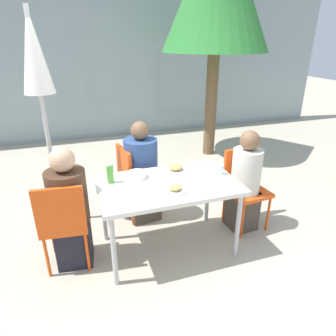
{
  "coord_description": "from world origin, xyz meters",
  "views": [
    {
      "loc": [
        -0.78,
        -2.35,
        1.96
      ],
      "look_at": [
        0.0,
        0.0,
        0.88
      ],
      "focal_mm": 32.0,
      "sensor_mm": 36.0,
      "label": 1
    }
  ],
  "objects_px": {
    "person_left": "(70,212)",
    "salad_bowl": "(137,175)",
    "person_far": "(142,175)",
    "chair_right": "(244,182)",
    "closed_umbrella": "(37,72)",
    "bottle": "(110,174)",
    "drinking_cup": "(219,169)",
    "chair_far": "(133,177)",
    "chair_left": "(64,220)",
    "person_right": "(245,184)"
  },
  "relations": [
    {
      "from": "closed_umbrella",
      "to": "salad_bowl",
      "type": "height_order",
      "value": "closed_umbrella"
    },
    {
      "from": "chair_far",
      "to": "drinking_cup",
      "type": "xyz_separation_m",
      "value": [
        0.73,
        -0.65,
        0.27
      ]
    },
    {
      "from": "closed_umbrella",
      "to": "bottle",
      "type": "xyz_separation_m",
      "value": [
        0.53,
        -0.69,
        -0.84
      ]
    },
    {
      "from": "closed_umbrella",
      "to": "salad_bowl",
      "type": "xyz_separation_m",
      "value": [
        0.78,
        -0.66,
        -0.9
      ]
    },
    {
      "from": "chair_right",
      "to": "person_right",
      "type": "height_order",
      "value": "person_right"
    },
    {
      "from": "person_far",
      "to": "person_left",
      "type": "bearing_deg",
      "value": -64.19
    },
    {
      "from": "chair_far",
      "to": "drinking_cup",
      "type": "distance_m",
      "value": 1.01
    },
    {
      "from": "chair_far",
      "to": "closed_umbrella",
      "type": "relative_size",
      "value": 0.39
    },
    {
      "from": "person_left",
      "to": "drinking_cup",
      "type": "relative_size",
      "value": 10.77
    },
    {
      "from": "chair_right",
      "to": "person_left",
      "type": "bearing_deg",
      "value": -3.21
    },
    {
      "from": "chair_left",
      "to": "bottle",
      "type": "height_order",
      "value": "bottle"
    },
    {
      "from": "bottle",
      "to": "drinking_cup",
      "type": "distance_m",
      "value": 1.05
    },
    {
      "from": "chair_far",
      "to": "closed_umbrella",
      "type": "height_order",
      "value": "closed_umbrella"
    },
    {
      "from": "person_right",
      "to": "closed_umbrella",
      "type": "xyz_separation_m",
      "value": [
        -1.92,
        0.77,
        1.12
      ]
    },
    {
      "from": "person_left",
      "to": "bottle",
      "type": "bearing_deg",
      "value": 17.57
    },
    {
      "from": "person_far",
      "to": "closed_umbrella",
      "type": "relative_size",
      "value": 0.52
    },
    {
      "from": "chair_far",
      "to": "person_far",
      "type": "distance_m",
      "value": 0.1
    },
    {
      "from": "closed_umbrella",
      "to": "bottle",
      "type": "relative_size",
      "value": 11.83
    },
    {
      "from": "chair_right",
      "to": "person_far",
      "type": "height_order",
      "value": "person_far"
    },
    {
      "from": "chair_far",
      "to": "salad_bowl",
      "type": "distance_m",
      "value": 0.54
    },
    {
      "from": "chair_right",
      "to": "closed_umbrella",
      "type": "bearing_deg",
      "value": -25.15
    },
    {
      "from": "person_far",
      "to": "closed_umbrella",
      "type": "xyz_separation_m",
      "value": [
        -0.93,
        0.22,
        1.12
      ]
    },
    {
      "from": "person_far",
      "to": "closed_umbrella",
      "type": "height_order",
      "value": "closed_umbrella"
    },
    {
      "from": "bottle",
      "to": "drinking_cup",
      "type": "relative_size",
      "value": 1.78
    },
    {
      "from": "chair_left",
      "to": "chair_far",
      "type": "xyz_separation_m",
      "value": [
        0.76,
        0.66,
        0.0
      ]
    },
    {
      "from": "person_left",
      "to": "closed_umbrella",
      "type": "height_order",
      "value": "closed_umbrella"
    },
    {
      "from": "person_far",
      "to": "drinking_cup",
      "type": "height_order",
      "value": "person_far"
    },
    {
      "from": "person_left",
      "to": "chair_far",
      "type": "bearing_deg",
      "value": 45.85
    },
    {
      "from": "bottle",
      "to": "salad_bowl",
      "type": "xyz_separation_m",
      "value": [
        0.25,
        0.03,
        -0.06
      ]
    },
    {
      "from": "chair_right",
      "to": "bottle",
      "type": "relative_size",
      "value": 4.61
    },
    {
      "from": "person_right",
      "to": "bottle",
      "type": "relative_size",
      "value": 5.93
    },
    {
      "from": "person_right",
      "to": "person_far",
      "type": "bearing_deg",
      "value": -34.86
    },
    {
      "from": "bottle",
      "to": "drinking_cup",
      "type": "bearing_deg",
      "value": -7.94
    },
    {
      "from": "person_left",
      "to": "person_right",
      "type": "height_order",
      "value": "person_left"
    },
    {
      "from": "bottle",
      "to": "drinking_cup",
      "type": "height_order",
      "value": "bottle"
    },
    {
      "from": "chair_right",
      "to": "chair_far",
      "type": "xyz_separation_m",
      "value": [
        -1.12,
        0.5,
        0.0
      ]
    },
    {
      "from": "chair_left",
      "to": "drinking_cup",
      "type": "relative_size",
      "value": 8.2
    },
    {
      "from": "closed_umbrella",
      "to": "chair_far",
      "type": "bearing_deg",
      "value": -12.5
    },
    {
      "from": "closed_umbrella",
      "to": "chair_right",
      "type": "bearing_deg",
      "value": -19.4
    },
    {
      "from": "chair_right",
      "to": "person_far",
      "type": "relative_size",
      "value": 0.75
    },
    {
      "from": "chair_left",
      "to": "chair_far",
      "type": "relative_size",
      "value": 1.0
    },
    {
      "from": "person_far",
      "to": "drinking_cup",
      "type": "relative_size",
      "value": 10.91
    },
    {
      "from": "chair_right",
      "to": "chair_far",
      "type": "height_order",
      "value": "same"
    },
    {
      "from": "chair_far",
      "to": "drinking_cup",
      "type": "height_order",
      "value": "chair_far"
    },
    {
      "from": "person_right",
      "to": "person_left",
      "type": "bearing_deg",
      "value": -5.88
    },
    {
      "from": "person_left",
      "to": "chair_right",
      "type": "bearing_deg",
      "value": 8.55
    },
    {
      "from": "person_far",
      "to": "bottle",
      "type": "xyz_separation_m",
      "value": [
        -0.4,
        -0.47,
        0.28
      ]
    },
    {
      "from": "person_left",
      "to": "salad_bowl",
      "type": "distance_m",
      "value": 0.69
    },
    {
      "from": "chair_left",
      "to": "drinking_cup",
      "type": "xyz_separation_m",
      "value": [
        1.49,
        0.01,
        0.27
      ]
    },
    {
      "from": "chair_right",
      "to": "drinking_cup",
      "type": "xyz_separation_m",
      "value": [
        -0.39,
        -0.15,
        0.27
      ]
    }
  ]
}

